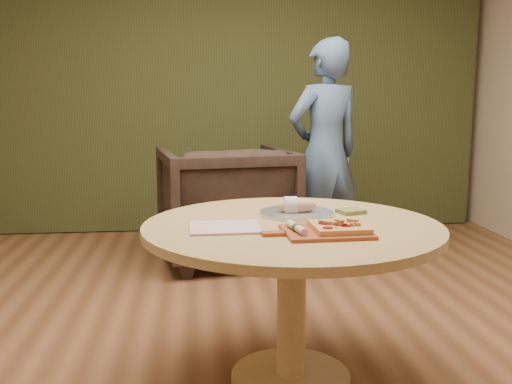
{
  "coord_description": "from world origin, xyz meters",
  "views": [
    {
      "loc": [
        -0.4,
        -2.73,
        1.31
      ],
      "look_at": [
        -0.08,
        0.25,
        0.81
      ],
      "focal_mm": 40.0,
      "sensor_mm": 36.0,
      "label": 1
    }
  ],
  "objects_px": {
    "person_standing": "(325,152)",
    "armchair": "(225,198)",
    "pizza_paddle": "(324,232)",
    "serving_tray": "(296,213)",
    "flatbread_pizza": "(339,227)",
    "bread_roll": "(295,206)",
    "pedestal_table": "(292,254)",
    "cutlery_roll": "(297,228)"
  },
  "relations": [
    {
      "from": "person_standing",
      "to": "armchair",
      "type": "bearing_deg",
      "value": -27.47
    },
    {
      "from": "pizza_paddle",
      "to": "armchair",
      "type": "relative_size",
      "value": 0.44
    },
    {
      "from": "pizza_paddle",
      "to": "person_standing",
      "type": "distance_m",
      "value": 2.2
    },
    {
      "from": "pizza_paddle",
      "to": "serving_tray",
      "type": "xyz_separation_m",
      "value": [
        -0.04,
        0.39,
        -0.0
      ]
    },
    {
      "from": "flatbread_pizza",
      "to": "pizza_paddle",
      "type": "bearing_deg",
      "value": -177.06
    },
    {
      "from": "armchair",
      "to": "person_standing",
      "type": "relative_size",
      "value": 0.58
    },
    {
      "from": "bread_roll",
      "to": "armchair",
      "type": "distance_m",
      "value": 1.88
    },
    {
      "from": "pedestal_table",
      "to": "person_standing",
      "type": "xyz_separation_m",
      "value": [
        0.59,
        1.94,
        0.27
      ]
    },
    {
      "from": "flatbread_pizza",
      "to": "cutlery_roll",
      "type": "relative_size",
      "value": 1.15
    },
    {
      "from": "flatbread_pizza",
      "to": "serving_tray",
      "type": "xyz_separation_m",
      "value": [
        -0.11,
        0.39,
        -0.02
      ]
    },
    {
      "from": "pizza_paddle",
      "to": "cutlery_roll",
      "type": "bearing_deg",
      "value": -179.51
    },
    {
      "from": "armchair",
      "to": "pedestal_table",
      "type": "bearing_deg",
      "value": 86.18
    },
    {
      "from": "serving_tray",
      "to": "armchair",
      "type": "height_order",
      "value": "armchair"
    },
    {
      "from": "pizza_paddle",
      "to": "serving_tray",
      "type": "distance_m",
      "value": 0.4
    },
    {
      "from": "pizza_paddle",
      "to": "armchair",
      "type": "xyz_separation_m",
      "value": [
        -0.29,
        2.24,
        -0.25
      ]
    },
    {
      "from": "cutlery_roll",
      "to": "bread_roll",
      "type": "bearing_deg",
      "value": 70.38
    },
    {
      "from": "pedestal_table",
      "to": "serving_tray",
      "type": "relative_size",
      "value": 3.76
    },
    {
      "from": "pedestal_table",
      "to": "serving_tray",
      "type": "bearing_deg",
      "value": 74.32
    },
    {
      "from": "flatbread_pizza",
      "to": "person_standing",
      "type": "relative_size",
      "value": 0.13
    },
    {
      "from": "pedestal_table",
      "to": "cutlery_roll",
      "type": "distance_m",
      "value": 0.27
    },
    {
      "from": "pedestal_table",
      "to": "pizza_paddle",
      "type": "xyz_separation_m",
      "value": [
        0.1,
        -0.21,
        0.15
      ]
    },
    {
      "from": "pizza_paddle",
      "to": "serving_tray",
      "type": "bearing_deg",
      "value": 94.07
    },
    {
      "from": "flatbread_pizza",
      "to": "pedestal_table",
      "type": "bearing_deg",
      "value": 128.32
    },
    {
      "from": "flatbread_pizza",
      "to": "bread_roll",
      "type": "distance_m",
      "value": 0.41
    },
    {
      "from": "pedestal_table",
      "to": "armchair",
      "type": "xyz_separation_m",
      "value": [
        -0.19,
        2.03,
        -0.1
      ]
    },
    {
      "from": "serving_tray",
      "to": "person_standing",
      "type": "xyz_separation_m",
      "value": [
        0.54,
        1.75,
        0.12
      ]
    },
    {
      "from": "pizza_paddle",
      "to": "cutlery_roll",
      "type": "distance_m",
      "value": 0.12
    },
    {
      "from": "pedestal_table",
      "to": "flatbread_pizza",
      "type": "xyz_separation_m",
      "value": [
        0.16,
        -0.2,
        0.17
      ]
    },
    {
      "from": "serving_tray",
      "to": "armchair",
      "type": "xyz_separation_m",
      "value": [
        -0.25,
        1.84,
        -0.25
      ]
    },
    {
      "from": "flatbread_pizza",
      "to": "person_standing",
      "type": "distance_m",
      "value": 2.18
    },
    {
      "from": "cutlery_roll",
      "to": "bread_roll",
      "type": "xyz_separation_m",
      "value": [
        0.06,
        0.4,
        0.01
      ]
    },
    {
      "from": "serving_tray",
      "to": "bread_roll",
      "type": "relative_size",
      "value": 1.84
    },
    {
      "from": "pizza_paddle",
      "to": "flatbread_pizza",
      "type": "bearing_deg",
      "value": 0.69
    },
    {
      "from": "pedestal_table",
      "to": "armchair",
      "type": "bearing_deg",
      "value": 95.42
    },
    {
      "from": "bread_roll",
      "to": "pizza_paddle",
      "type": "bearing_deg",
      "value": -82.42
    },
    {
      "from": "pedestal_table",
      "to": "cutlery_roll",
      "type": "xyz_separation_m",
      "value": [
        -0.02,
        -0.21,
        0.17
      ]
    },
    {
      "from": "pizza_paddle",
      "to": "armchair",
      "type": "height_order",
      "value": "armchair"
    },
    {
      "from": "serving_tray",
      "to": "bread_roll",
      "type": "bearing_deg",
      "value": -180.0
    },
    {
      "from": "flatbread_pizza",
      "to": "armchair",
      "type": "xyz_separation_m",
      "value": [
        -0.35,
        2.23,
        -0.27
      ]
    },
    {
      "from": "bread_roll",
      "to": "person_standing",
      "type": "distance_m",
      "value": 1.83
    },
    {
      "from": "serving_tray",
      "to": "cutlery_roll",
      "type": "bearing_deg",
      "value": -100.01
    },
    {
      "from": "pedestal_table",
      "to": "pizza_paddle",
      "type": "bearing_deg",
      "value": -65.11
    }
  ]
}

